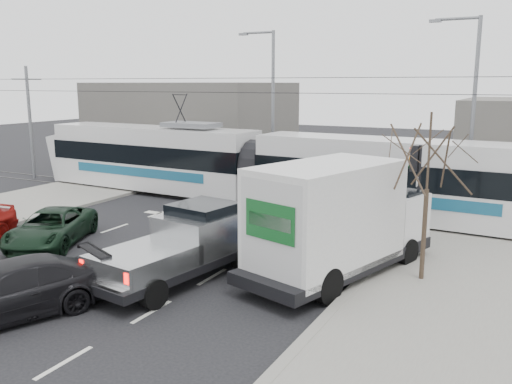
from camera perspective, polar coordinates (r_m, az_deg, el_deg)
The scene contains 15 objects.
ground at distance 18.13m, azimuth -9.23°, elevation -7.94°, with size 120.00×120.00×0.00m, color black.
sidewalk_right at distance 14.89m, azimuth 20.50°, elevation -12.63°, with size 6.00×60.00×0.15m, color gray.
rails at distance 26.47m, azimuth 3.83°, elevation -1.62°, with size 60.00×1.60×0.03m, color #33302D.
building_left at distance 43.27m, azimuth -6.75°, elevation 7.39°, with size 14.00×10.00×6.00m, color #625D58.
bare_tree at distance 16.49m, azimuth 17.72°, elevation 3.32°, with size 2.40×2.40×5.00m.
traffic_signal at distance 20.73m, azimuth 16.46°, elevation 2.00°, with size 0.44×0.44×3.60m.
street_lamp_near at distance 27.79m, azimuth 21.59°, elevation 8.86°, with size 2.38×0.25×9.00m.
street_lamp_far at distance 33.01m, azimuth 1.50°, elevation 9.92°, with size 2.38×0.25×9.00m.
catenary at distance 25.88m, azimuth 3.95°, elevation 6.76°, with size 60.00×0.20×7.00m.
tram at distance 26.73m, azimuth 0.22°, elevation 2.67°, with size 26.34×3.66×5.36m.
silver_pickup at distance 16.96m, azimuth -7.26°, elevation -5.34°, with size 2.95×6.33×2.21m.
box_truck at distance 16.86m, azimuth 8.64°, elevation -3.03°, with size 4.44×7.67×3.63m.
navy_pickup at distance 19.54m, azimuth 5.12°, elevation -3.22°, with size 2.93×5.31×2.12m.
green_car at distance 21.70m, azimuth -20.75°, elevation -3.51°, with size 2.16×4.68×1.30m, color black.
dark_car at distance 15.45m, azimuth -24.72°, elevation -9.47°, with size 2.05×5.03×1.46m, color black.
Camera 1 is at (10.40, -13.61, 5.95)m, focal length 38.00 mm.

